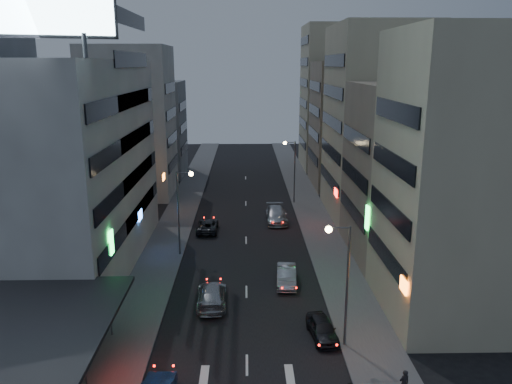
{
  "coord_description": "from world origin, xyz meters",
  "views": [
    {
      "loc": [
        -0.02,
        -22.56,
        17.64
      ],
      "look_at": [
        0.87,
        18.88,
        6.97
      ],
      "focal_mm": 35.0,
      "sensor_mm": 36.0,
      "label": 1
    }
  ],
  "objects_px": {
    "parked_car_right_mid": "(287,276)",
    "person": "(404,384)",
    "scooter_black_b": "(384,381)",
    "road_car_silver": "(212,295)",
    "parked_car_right_far": "(276,215)",
    "parked_car_left": "(207,226)",
    "parked_car_right_near": "(322,328)",
    "scooter_silver_b": "(371,376)"
  },
  "relations": [
    {
      "from": "parked_car_right_mid",
      "to": "person",
      "type": "distance_m",
      "value": 15.56
    },
    {
      "from": "scooter_black_b",
      "to": "road_car_silver",
      "type": "bearing_deg",
      "value": 19.13
    },
    {
      "from": "parked_car_right_mid",
      "to": "parked_car_right_far",
      "type": "xyz_separation_m",
      "value": [
        0.19,
        16.78,
        0.09
      ]
    },
    {
      "from": "road_car_silver",
      "to": "person",
      "type": "height_order",
      "value": "person"
    },
    {
      "from": "parked_car_left",
      "to": "parked_car_right_far",
      "type": "height_order",
      "value": "parked_car_right_far"
    },
    {
      "from": "parked_car_right_mid",
      "to": "road_car_silver",
      "type": "height_order",
      "value": "road_car_silver"
    },
    {
      "from": "parked_car_right_near",
      "to": "person",
      "type": "distance_m",
      "value": 7.21
    },
    {
      "from": "parked_car_right_mid",
      "to": "scooter_black_b",
      "type": "distance_m",
      "value": 14.76
    },
    {
      "from": "parked_car_right_far",
      "to": "road_car_silver",
      "type": "distance_m",
      "value": 21.16
    },
    {
      "from": "parked_car_right_mid",
      "to": "road_car_silver",
      "type": "relative_size",
      "value": 0.84
    },
    {
      "from": "parked_car_right_mid",
      "to": "person",
      "type": "height_order",
      "value": "person"
    },
    {
      "from": "parked_car_right_near",
      "to": "parked_car_right_mid",
      "type": "relative_size",
      "value": 0.88
    },
    {
      "from": "parked_car_right_mid",
      "to": "scooter_black_b",
      "type": "height_order",
      "value": "parked_car_right_mid"
    },
    {
      "from": "parked_car_left",
      "to": "person",
      "type": "xyz_separation_m",
      "value": [
        12.65,
        -28.21,
        0.27
      ]
    },
    {
      "from": "person",
      "to": "scooter_silver_b",
      "type": "xyz_separation_m",
      "value": [
        -1.5,
        1.13,
        -0.3
      ]
    },
    {
      "from": "road_car_silver",
      "to": "scooter_silver_b",
      "type": "relative_size",
      "value": 3.19
    },
    {
      "from": "parked_car_right_near",
      "to": "scooter_black_b",
      "type": "distance_m",
      "value": 6.31
    },
    {
      "from": "parked_car_right_mid",
      "to": "person",
      "type": "bearing_deg",
      "value": -66.35
    },
    {
      "from": "parked_car_left",
      "to": "road_car_silver",
      "type": "relative_size",
      "value": 0.89
    },
    {
      "from": "road_car_silver",
      "to": "scooter_silver_b",
      "type": "height_order",
      "value": "road_car_silver"
    },
    {
      "from": "parked_car_right_far",
      "to": "person",
      "type": "xyz_separation_m",
      "value": [
        4.98,
        -31.45,
        0.1
      ]
    },
    {
      "from": "parked_car_right_far",
      "to": "scooter_silver_b",
      "type": "distance_m",
      "value": 30.52
    },
    {
      "from": "parked_car_right_near",
      "to": "scooter_black_b",
      "type": "xyz_separation_m",
      "value": [
        2.55,
        -5.77,
        0.05
      ]
    },
    {
      "from": "road_car_silver",
      "to": "person",
      "type": "relative_size",
      "value": 3.29
    },
    {
      "from": "parked_car_left",
      "to": "road_car_silver",
      "type": "height_order",
      "value": "road_car_silver"
    },
    {
      "from": "parked_car_right_near",
      "to": "parked_car_left",
      "type": "xyz_separation_m",
      "value": [
        -9.18,
        21.9,
        -0.01
      ]
    },
    {
      "from": "scooter_silver_b",
      "to": "person",
      "type": "bearing_deg",
      "value": -128.03
    },
    {
      "from": "parked_car_right_near",
      "to": "road_car_silver",
      "type": "relative_size",
      "value": 0.74
    },
    {
      "from": "parked_car_left",
      "to": "person",
      "type": "height_order",
      "value": "person"
    },
    {
      "from": "parked_car_right_near",
      "to": "road_car_silver",
      "type": "xyz_separation_m",
      "value": [
        -7.63,
        4.88,
        0.1
      ]
    },
    {
      "from": "parked_car_right_near",
      "to": "scooter_black_b",
      "type": "height_order",
      "value": "parked_car_right_near"
    },
    {
      "from": "parked_car_left",
      "to": "parked_car_right_far",
      "type": "relative_size",
      "value": 0.83
    },
    {
      "from": "person",
      "to": "scooter_silver_b",
      "type": "bearing_deg",
      "value": -52.3
    },
    {
      "from": "parked_car_right_mid",
      "to": "road_car_silver",
      "type": "xyz_separation_m",
      "value": [
        -5.94,
        -3.48,
        0.04
      ]
    },
    {
      "from": "parked_car_right_far",
      "to": "parked_car_left",
      "type": "bearing_deg",
      "value": -158.06
    },
    {
      "from": "road_car_silver",
      "to": "parked_car_right_mid",
      "type": "bearing_deg",
      "value": -151.62
    },
    {
      "from": "scooter_silver_b",
      "to": "road_car_silver",
      "type": "bearing_deg",
      "value": 42.53
    },
    {
      "from": "scooter_silver_b",
      "to": "parked_car_left",
      "type": "bearing_deg",
      "value": 21.27
    },
    {
      "from": "person",
      "to": "scooter_silver_b",
      "type": "distance_m",
      "value": 1.9
    },
    {
      "from": "scooter_black_b",
      "to": "parked_car_right_near",
      "type": "bearing_deg",
      "value": -0.74
    },
    {
      "from": "parked_car_left",
      "to": "parked_car_right_far",
      "type": "bearing_deg",
      "value": -156.81
    },
    {
      "from": "parked_car_right_near",
      "to": "person",
      "type": "height_order",
      "value": "person"
    }
  ]
}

